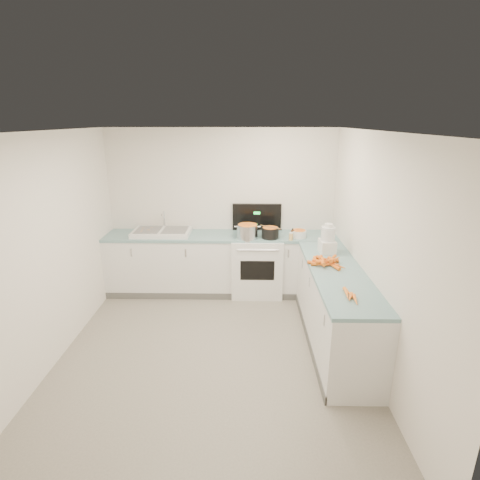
{
  "coord_description": "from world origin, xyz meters",
  "views": [
    {
      "loc": [
        0.38,
        -3.73,
        2.61
      ],
      "look_at": [
        0.3,
        1.1,
        1.05
      ],
      "focal_mm": 28.0,
      "sensor_mm": 36.0,
      "label": 1
    }
  ],
  "objects_px": {
    "stove": "(257,264)",
    "extract_bottle": "(292,234)",
    "black_pot": "(270,234)",
    "spice_jar": "(291,237)",
    "steel_pot": "(247,232)",
    "food_processor": "(328,240)",
    "sink": "(162,232)",
    "mixing_bowl": "(299,234)"
  },
  "relations": [
    {
      "from": "steel_pot",
      "to": "spice_jar",
      "type": "height_order",
      "value": "steel_pot"
    },
    {
      "from": "extract_bottle",
      "to": "food_processor",
      "type": "height_order",
      "value": "food_processor"
    },
    {
      "from": "stove",
      "to": "extract_bottle",
      "type": "bearing_deg",
      "value": -13.98
    },
    {
      "from": "black_pot",
      "to": "extract_bottle",
      "type": "height_order",
      "value": "black_pot"
    },
    {
      "from": "extract_bottle",
      "to": "spice_jar",
      "type": "relative_size",
      "value": 1.21
    },
    {
      "from": "spice_jar",
      "to": "extract_bottle",
      "type": "bearing_deg",
      "value": 73.28
    },
    {
      "from": "stove",
      "to": "steel_pot",
      "type": "height_order",
      "value": "stove"
    },
    {
      "from": "mixing_bowl",
      "to": "extract_bottle",
      "type": "xyz_separation_m",
      "value": [
        -0.1,
        -0.04,
        0.01
      ]
    },
    {
      "from": "black_pot",
      "to": "steel_pot",
      "type": "bearing_deg",
      "value": -179.12
    },
    {
      "from": "sink",
      "to": "extract_bottle",
      "type": "bearing_deg",
      "value": -4.19
    },
    {
      "from": "sink",
      "to": "food_processor",
      "type": "height_order",
      "value": "food_processor"
    },
    {
      "from": "sink",
      "to": "mixing_bowl",
      "type": "xyz_separation_m",
      "value": [
        2.06,
        -0.11,
        0.02
      ]
    },
    {
      "from": "stove",
      "to": "extract_bottle",
      "type": "xyz_separation_m",
      "value": [
        0.52,
        -0.13,
        0.53
      ]
    },
    {
      "from": "mixing_bowl",
      "to": "steel_pot",
      "type": "bearing_deg",
      "value": -175.75
    },
    {
      "from": "steel_pot",
      "to": "extract_bottle",
      "type": "bearing_deg",
      "value": 1.65
    },
    {
      "from": "stove",
      "to": "mixing_bowl",
      "type": "relative_size",
      "value": 5.88
    },
    {
      "from": "spice_jar",
      "to": "food_processor",
      "type": "bearing_deg",
      "value": -51.95
    },
    {
      "from": "extract_bottle",
      "to": "food_processor",
      "type": "distance_m",
      "value": 0.75
    },
    {
      "from": "food_processor",
      "to": "mixing_bowl",
      "type": "bearing_deg",
      "value": 112.57
    },
    {
      "from": "black_pot",
      "to": "mixing_bowl",
      "type": "bearing_deg",
      "value": 6.89
    },
    {
      "from": "stove",
      "to": "food_processor",
      "type": "height_order",
      "value": "stove"
    },
    {
      "from": "extract_bottle",
      "to": "black_pot",
      "type": "bearing_deg",
      "value": -177.56
    },
    {
      "from": "stove",
      "to": "spice_jar",
      "type": "xyz_separation_m",
      "value": [
        0.48,
        -0.24,
        0.52
      ]
    },
    {
      "from": "steel_pot",
      "to": "extract_bottle",
      "type": "distance_m",
      "value": 0.66
    },
    {
      "from": "stove",
      "to": "sink",
      "type": "height_order",
      "value": "stove"
    },
    {
      "from": "sink",
      "to": "spice_jar",
      "type": "xyz_separation_m",
      "value": [
        1.93,
        -0.26,
        0.01
      ]
    },
    {
      "from": "steel_pot",
      "to": "black_pot",
      "type": "bearing_deg",
      "value": 0.88
    },
    {
      "from": "steel_pot",
      "to": "sink",
      "type": "bearing_deg",
      "value": 172.86
    },
    {
      "from": "stove",
      "to": "black_pot",
      "type": "distance_m",
      "value": 0.58
    },
    {
      "from": "steel_pot",
      "to": "food_processor",
      "type": "bearing_deg",
      "value": -30.7
    },
    {
      "from": "stove",
      "to": "extract_bottle",
      "type": "distance_m",
      "value": 0.75
    },
    {
      "from": "mixing_bowl",
      "to": "black_pot",
      "type": "bearing_deg",
      "value": -173.11
    },
    {
      "from": "mixing_bowl",
      "to": "sink",
      "type": "bearing_deg",
      "value": 177.05
    },
    {
      "from": "food_processor",
      "to": "stove",
      "type": "bearing_deg",
      "value": 139.41
    },
    {
      "from": "food_processor",
      "to": "extract_bottle",
      "type": "bearing_deg",
      "value": 120.69
    },
    {
      "from": "stove",
      "to": "food_processor",
      "type": "relative_size",
      "value": 3.45
    },
    {
      "from": "stove",
      "to": "spice_jar",
      "type": "distance_m",
      "value": 0.75
    },
    {
      "from": "sink",
      "to": "stove",
      "type": "bearing_deg",
      "value": -0.62
    },
    {
      "from": "black_pot",
      "to": "mixing_bowl",
      "type": "height_order",
      "value": "black_pot"
    },
    {
      "from": "mixing_bowl",
      "to": "extract_bottle",
      "type": "relative_size",
      "value": 1.91
    },
    {
      "from": "sink",
      "to": "spice_jar",
      "type": "relative_size",
      "value": 8.56
    },
    {
      "from": "black_pot",
      "to": "spice_jar",
      "type": "bearing_deg",
      "value": -18.26
    }
  ]
}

